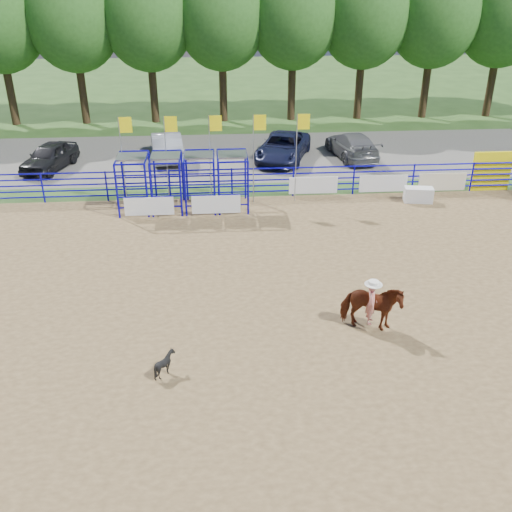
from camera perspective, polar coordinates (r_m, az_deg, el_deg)
name	(u,v)px	position (r m, az deg, el deg)	size (l,w,h in m)	color
ground	(244,304)	(19.17, -1.25, -4.87)	(120.00, 120.00, 0.00)	#385B24
arena_dirt	(244,304)	(19.16, -1.25, -4.84)	(30.00, 20.00, 0.02)	olive
gravel_strip	(228,156)	(34.79, -2.85, 9.96)	(40.00, 10.00, 0.01)	#67635B
announcer_table	(418,195)	(28.55, 15.92, 5.91)	(1.33, 0.62, 0.71)	silver
horse_and_rider	(371,305)	(17.80, 11.46, -4.79)	(2.05, 1.38, 2.38)	maroon
calf	(165,364)	(16.10, -9.10, -10.60)	(0.57, 0.64, 0.71)	black
car_a	(50,157)	(34.08, -19.95, 9.33)	(1.73, 4.30, 1.46)	black
car_b	(166,145)	(34.44, -8.95, 10.88)	(1.67, 4.80, 1.58)	gray
car_c	(283,147)	(33.84, 2.72, 10.83)	(2.51, 5.43, 1.51)	black
car_d	(352,145)	(34.75, 9.57, 10.88)	(2.05, 5.04, 1.46)	#5B5B5E
perimeter_fence	(243,285)	(18.78, -1.27, -2.92)	(30.10, 20.10, 1.50)	#0E08BA
chute_assembly	(191,182)	(26.65, -6.47, 7.34)	(19.32, 2.41, 4.20)	#0E08BA
treeline	(221,10)	(42.38, -3.51, 23.34)	(56.40, 6.40, 11.24)	#3F2B19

